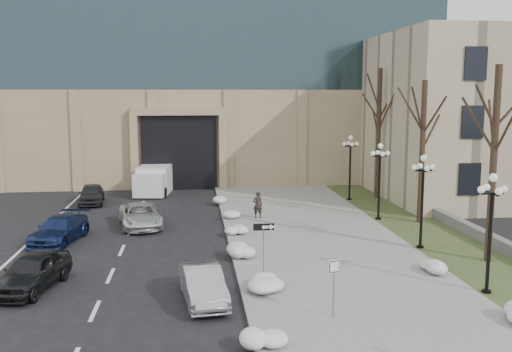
% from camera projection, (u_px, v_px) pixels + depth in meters
% --- Properties ---
extents(sidewalk, '(9.00, 40.00, 0.12)m').
position_uv_depth(sidewalk, '(319.00, 243.00, 29.38)').
color(sidewalk, gray).
rests_on(sidewalk, ground).
extents(curb, '(0.30, 40.00, 0.14)m').
position_uv_depth(curb, '(232.00, 246.00, 28.89)').
color(curb, gray).
rests_on(curb, ground).
extents(grass_strip, '(4.00, 40.00, 0.10)m').
position_uv_depth(grass_strip, '(440.00, 240.00, 30.10)').
color(grass_strip, '#324221').
rests_on(grass_strip, ground).
extents(stone_wall, '(0.50, 30.00, 0.70)m').
position_uv_depth(stone_wall, '(459.00, 225.00, 32.24)').
color(stone_wall, slate).
rests_on(stone_wall, ground).
extents(car_a, '(2.66, 4.60, 1.47)m').
position_uv_depth(car_a, '(32.00, 272.00, 22.57)').
color(car_a, black).
rests_on(car_a, ground).
extents(car_b, '(1.92, 4.17, 1.33)m').
position_uv_depth(car_b, '(203.00, 285.00, 21.24)').
color(car_b, '#9DA0A5').
rests_on(car_b, ground).
extents(car_c, '(2.82, 4.93, 1.35)m').
position_uv_depth(car_c, '(59.00, 229.00, 29.80)').
color(car_c, navy).
rests_on(car_c, ground).
extents(car_d, '(3.07, 5.12, 1.33)m').
position_uv_depth(car_d, '(140.00, 216.00, 33.18)').
color(car_d, silver).
rests_on(car_d, ground).
extents(car_e, '(2.05, 4.22, 1.39)m').
position_uv_depth(car_e, '(91.00, 194.00, 40.16)').
color(car_e, '#2C2D31').
rests_on(car_e, ground).
extents(pedestrian, '(0.63, 0.45, 1.63)m').
position_uv_depth(pedestrian, '(258.00, 205.00, 35.03)').
color(pedestrian, black).
rests_on(pedestrian, sidewalk).
extents(box_truck, '(3.08, 6.91, 2.12)m').
position_uv_depth(box_truck, '(156.00, 179.00, 44.94)').
color(box_truck, silver).
rests_on(box_truck, ground).
extents(one_way_sign, '(0.89, 0.24, 2.41)m').
position_uv_depth(one_way_sign, '(267.00, 234.00, 23.54)').
color(one_way_sign, slate).
rests_on(one_way_sign, ground).
extents(keep_sign, '(0.45, 0.19, 2.16)m').
position_uv_depth(keep_sign, '(334.00, 276.00, 19.33)').
color(keep_sign, slate).
rests_on(keep_sign, ground).
extents(snow_clump_b, '(1.10, 1.60, 0.36)m').
position_uv_depth(snow_clump_b, '(265.00, 339.00, 17.38)').
color(snow_clump_b, white).
rests_on(snow_clump_b, sidewalk).
extents(snow_clump_c, '(1.10, 1.60, 0.36)m').
position_uv_depth(snow_clump_c, '(259.00, 285.00, 22.24)').
color(snow_clump_c, white).
rests_on(snow_clump_c, sidewalk).
extents(snow_clump_d, '(1.10, 1.60, 0.36)m').
position_uv_depth(snow_clump_d, '(243.00, 253.00, 26.79)').
color(snow_clump_d, white).
rests_on(snow_clump_d, sidewalk).
extents(snow_clump_e, '(1.10, 1.60, 0.36)m').
position_uv_depth(snow_clump_e, '(238.00, 231.00, 30.97)').
color(snow_clump_e, white).
rests_on(snow_clump_e, sidewalk).
extents(snow_clump_f, '(1.10, 1.60, 0.36)m').
position_uv_depth(snow_clump_f, '(228.00, 215.00, 35.12)').
color(snow_clump_f, white).
rests_on(snow_clump_f, sidewalk).
extents(snow_clump_g, '(1.10, 1.60, 0.36)m').
position_uv_depth(snow_clump_g, '(225.00, 201.00, 39.46)').
color(snow_clump_g, white).
rests_on(snow_clump_g, sidewalk).
extents(snow_clump_i, '(1.10, 1.60, 0.36)m').
position_uv_depth(snow_clump_i, '(440.00, 266.00, 24.69)').
color(snow_clump_i, white).
rests_on(snow_clump_i, sidewalk).
extents(lamppost_a, '(1.18, 1.18, 4.76)m').
position_uv_depth(lamppost_a, '(491.00, 217.00, 21.61)').
color(lamppost_a, black).
rests_on(lamppost_a, ground).
extents(lamppost_b, '(1.18, 1.18, 4.76)m').
position_uv_depth(lamppost_b, '(423.00, 189.00, 28.00)').
color(lamppost_b, black).
rests_on(lamppost_b, ground).
extents(lamppost_c, '(1.18, 1.18, 4.76)m').
position_uv_depth(lamppost_c, '(380.00, 171.00, 34.39)').
color(lamppost_c, black).
rests_on(lamppost_c, ground).
extents(lamppost_d, '(1.18, 1.18, 4.76)m').
position_uv_depth(lamppost_d, '(350.00, 159.00, 40.78)').
color(lamppost_d, black).
rests_on(lamppost_d, ground).
extents(tree_near, '(3.20, 3.20, 9.00)m').
position_uv_depth(tree_near, '(495.00, 136.00, 25.39)').
color(tree_near, black).
rests_on(tree_near, ground).
extents(tree_mid, '(3.20, 3.20, 8.50)m').
position_uv_depth(tree_mid, '(423.00, 132.00, 33.30)').
color(tree_mid, black).
rests_on(tree_mid, ground).
extents(tree_far, '(3.20, 3.20, 9.50)m').
position_uv_depth(tree_far, '(379.00, 115.00, 41.07)').
color(tree_far, black).
rests_on(tree_far, ground).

